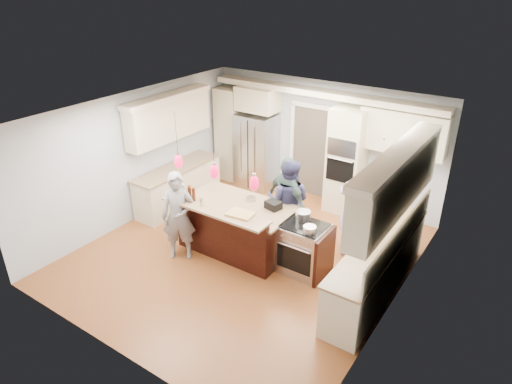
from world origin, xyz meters
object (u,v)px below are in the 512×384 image
(refrigerator, at_px, (256,151))
(kitchen_island, at_px, (237,226))
(person_far_left, at_px, (288,202))
(island_range, at_px, (305,249))
(person_bar_end, at_px, (179,216))

(refrigerator, relative_size, kitchen_island, 0.86)
(person_far_left, bearing_deg, kitchen_island, 35.08)
(kitchen_island, distance_m, island_range, 1.41)
(island_range, bearing_deg, person_bar_end, -157.70)
(refrigerator, bearing_deg, person_bar_end, -79.88)
(refrigerator, height_order, island_range, refrigerator)
(kitchen_island, height_order, person_bar_end, person_bar_end)
(kitchen_island, xyz_separation_m, person_bar_end, (-0.70, -0.79, 0.35))
(island_range, relative_size, person_far_left, 0.54)
(person_bar_end, bearing_deg, kitchen_island, 14.52)
(kitchen_island, relative_size, island_range, 2.28)
(person_far_left, bearing_deg, refrigerator, -57.70)
(island_range, distance_m, person_bar_end, 2.31)
(island_range, bearing_deg, refrigerator, 137.41)
(island_range, bearing_deg, kitchen_island, -176.91)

